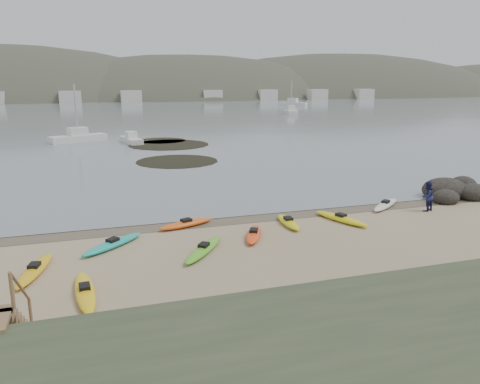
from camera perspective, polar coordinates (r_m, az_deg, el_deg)
name	(u,v)px	position (r m, az deg, el deg)	size (l,w,h in m)	color
ground	(240,217)	(27.52, 0.00, -3.04)	(600.00, 600.00, 0.00)	tan
wet_sand	(242,218)	(27.25, 0.19, -3.20)	(60.00, 60.00, 0.00)	brown
water	(102,92)	(325.34, -16.48, 11.66)	(1200.00, 1200.00, 0.00)	slate
bluff	(463,378)	(13.00, 25.55, -19.82)	(60.00, 8.00, 2.00)	#475138
kayaks	(221,237)	(23.56, -2.27, -5.51)	(22.47, 10.61, 0.34)	#FF4716
person_east	(427,196)	(30.71, 21.84, -0.49)	(0.90, 0.70, 1.85)	#1A1D4E
rock_cluster	(454,194)	(35.26, 24.62, -0.21)	(5.08, 3.70, 1.61)	black
kelp_mats	(169,148)	(55.38, -8.62, 5.29)	(10.06, 23.52, 0.04)	black
moored_boats	(172,113)	(106.09, -8.29, 9.49)	(101.05, 79.16, 1.22)	silver
far_hills	(196,131)	(225.43, -5.36, 7.47)	(550.00, 135.00, 80.00)	#384235
far_town	(131,96)	(170.82, -13.10, 11.27)	(199.00, 5.00, 4.00)	beige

